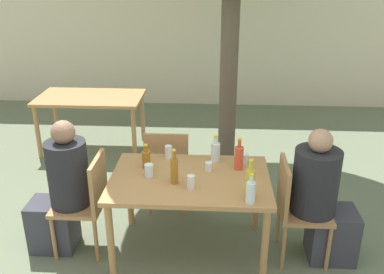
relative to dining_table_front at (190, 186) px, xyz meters
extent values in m
plane|color=#667056|center=(0.00, 0.00, -0.68)|extent=(30.00, 30.00, 0.00)
cube|color=beige|center=(0.00, 4.39, 0.72)|extent=(10.00, 0.08, 2.80)
cylinder|color=brown|center=(0.35, 1.57, 0.49)|extent=(0.20, 0.20, 2.34)
cube|color=#B27F4C|center=(0.00, 0.00, 0.07)|extent=(1.37, 0.92, 0.04)
cylinder|color=#B27F4C|center=(-0.62, -0.40, -0.32)|extent=(0.06, 0.06, 0.73)
cylinder|color=#B27F4C|center=(0.62, -0.40, -0.32)|extent=(0.06, 0.06, 0.73)
cylinder|color=#B27F4C|center=(-0.62, 0.40, -0.32)|extent=(0.06, 0.06, 0.73)
cylinder|color=#B27F4C|center=(0.62, 0.40, -0.32)|extent=(0.06, 0.06, 0.73)
cube|color=#B27F4C|center=(-1.51, 2.26, 0.07)|extent=(1.42, 0.81, 0.04)
cylinder|color=#B27F4C|center=(-2.16, 1.92, -0.32)|extent=(0.06, 0.06, 0.73)
cylinder|color=#B27F4C|center=(-0.86, 1.92, -0.32)|extent=(0.06, 0.06, 0.73)
cylinder|color=#B27F4C|center=(-2.16, 2.60, -0.32)|extent=(0.06, 0.06, 0.73)
cylinder|color=#B27F4C|center=(-0.86, 2.60, -0.32)|extent=(0.06, 0.06, 0.73)
cube|color=#A87A4C|center=(-1.00, 0.00, -0.23)|extent=(0.44, 0.44, 0.04)
cube|color=#A87A4C|center=(-0.80, 0.00, 0.02)|extent=(0.04, 0.44, 0.45)
cylinder|color=#A87A4C|center=(-1.19, 0.19, -0.46)|extent=(0.04, 0.04, 0.44)
cylinder|color=#A87A4C|center=(-1.19, -0.19, -0.46)|extent=(0.04, 0.04, 0.44)
cylinder|color=#A87A4C|center=(-0.81, 0.19, -0.46)|extent=(0.04, 0.04, 0.44)
cylinder|color=#A87A4C|center=(-0.81, -0.19, -0.46)|extent=(0.04, 0.04, 0.44)
cube|color=#A87A4C|center=(1.00, 0.00, -0.23)|extent=(0.44, 0.44, 0.04)
cube|color=#A87A4C|center=(0.80, 0.00, 0.02)|extent=(0.04, 0.44, 0.45)
cylinder|color=#A87A4C|center=(1.19, -0.19, -0.46)|extent=(0.04, 0.04, 0.44)
cylinder|color=#A87A4C|center=(1.19, 0.19, -0.46)|extent=(0.04, 0.04, 0.44)
cylinder|color=#A87A4C|center=(0.81, -0.19, -0.46)|extent=(0.04, 0.04, 0.44)
cylinder|color=#A87A4C|center=(0.81, 0.19, -0.46)|extent=(0.04, 0.04, 0.44)
cube|color=#A87A4C|center=(-0.27, 0.78, -0.23)|extent=(0.44, 0.44, 0.04)
cube|color=#A87A4C|center=(-0.27, 0.58, 0.02)|extent=(0.44, 0.04, 0.45)
cylinder|color=#A87A4C|center=(-0.08, 0.97, -0.46)|extent=(0.04, 0.04, 0.44)
cylinder|color=#A87A4C|center=(-0.46, 0.97, -0.46)|extent=(0.04, 0.04, 0.44)
cylinder|color=#A87A4C|center=(-0.08, 0.59, -0.46)|extent=(0.04, 0.04, 0.44)
cylinder|color=#A87A4C|center=(-0.46, 0.59, -0.46)|extent=(0.04, 0.04, 0.44)
cube|color=#383842|center=(-1.26, 0.00, -0.44)|extent=(0.40, 0.32, 0.47)
cylinder|color=#232328|center=(-1.06, 0.00, 0.09)|extent=(0.36, 0.36, 0.60)
sphere|color=#936B51|center=(-1.06, 0.00, 0.48)|extent=(0.20, 0.20, 0.20)
cube|color=#383842|center=(1.26, 0.00, -0.44)|extent=(0.40, 0.35, 0.47)
cylinder|color=#232328|center=(1.06, 0.00, 0.08)|extent=(0.39, 0.39, 0.57)
sphere|color=tan|center=(1.06, 0.00, 0.45)|extent=(0.20, 0.20, 0.20)
cylinder|color=#9E661E|center=(-0.12, -0.10, 0.20)|extent=(0.06, 0.06, 0.22)
cylinder|color=#9E661E|center=(-0.12, -0.10, 0.34)|extent=(0.03, 0.03, 0.08)
cylinder|color=gold|center=(-0.12, -0.10, 0.39)|extent=(0.03, 0.03, 0.01)
cylinder|color=#9E661E|center=(-0.40, 0.16, 0.17)|extent=(0.07, 0.07, 0.16)
cylinder|color=#9E661E|center=(-0.40, 0.16, 0.27)|extent=(0.03, 0.03, 0.06)
cylinder|color=gold|center=(-0.40, 0.16, 0.31)|extent=(0.04, 0.04, 0.01)
cylinder|color=silver|center=(0.21, 0.35, 0.17)|extent=(0.08, 0.08, 0.17)
cylinder|color=silver|center=(0.21, 0.35, 0.29)|extent=(0.03, 0.03, 0.06)
cylinder|color=gold|center=(0.21, 0.35, 0.32)|extent=(0.04, 0.04, 0.01)
cylinder|color=#DB4C2D|center=(0.42, 0.19, 0.19)|extent=(0.08, 0.08, 0.21)
cylinder|color=#DB4C2D|center=(0.42, 0.19, 0.33)|extent=(0.03, 0.03, 0.07)
cylinder|color=gold|center=(0.42, 0.19, 0.37)|extent=(0.04, 0.04, 0.01)
cylinder|color=silver|center=(0.49, -0.39, 0.17)|extent=(0.07, 0.07, 0.17)
cylinder|color=silver|center=(0.49, -0.39, 0.29)|extent=(0.03, 0.03, 0.06)
cylinder|color=gold|center=(0.49, -0.39, 0.33)|extent=(0.03, 0.03, 0.01)
cylinder|color=gold|center=(0.49, -0.29, 0.20)|extent=(0.08, 0.08, 0.23)
cylinder|color=gold|center=(0.49, -0.29, 0.35)|extent=(0.03, 0.03, 0.08)
cylinder|color=gold|center=(0.49, -0.29, 0.40)|extent=(0.04, 0.04, 0.01)
cylinder|color=white|center=(0.48, 0.32, 0.13)|extent=(0.06, 0.06, 0.08)
cylinder|color=white|center=(-0.35, 0.00, 0.14)|extent=(0.08, 0.08, 0.11)
cylinder|color=silver|center=(0.16, 0.13, 0.13)|extent=(0.07, 0.07, 0.08)
cylinder|color=silver|center=(-0.22, 0.37, 0.15)|extent=(0.07, 0.07, 0.13)
cylinder|color=silver|center=(0.02, -0.19, 0.14)|extent=(0.06, 0.06, 0.12)
camera|label=1|loc=(0.21, -3.24, 1.82)|focal=40.00mm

